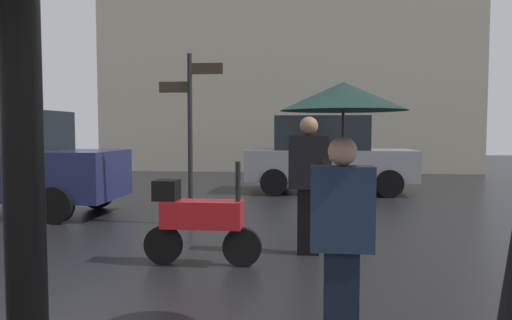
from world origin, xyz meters
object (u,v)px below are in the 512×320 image
parked_car_right (327,154)px  parked_car_left (6,162)px  pedestrian_with_umbrella (343,146)px  pedestrian_with_bag (310,177)px  street_signpost (190,122)px  parked_scooter (198,219)px

parked_car_right → parked_car_left: bearing=24.3°
pedestrian_with_umbrella → pedestrian_with_bag: 2.77m
pedestrian_with_bag → parked_car_left: size_ratio=0.42×
street_signpost → parked_car_right: bearing=62.1°
pedestrian_with_umbrella → parked_car_right: (0.23, 9.00, -0.49)m
pedestrian_with_umbrella → parked_car_left: 7.83m
street_signpost → parked_car_left: bearing=170.2°
parked_car_right → street_signpost: (-2.43, -4.60, 0.75)m
pedestrian_with_bag → parked_scooter: pedestrian_with_bag is taller
parked_scooter → parked_car_left: 5.37m
parked_scooter → parked_car_left: size_ratio=0.34×
parked_car_right → pedestrian_with_umbrella: bearing=80.3°
parked_scooter → parked_car_left: parked_car_left is taller
pedestrian_with_bag → parked_car_left: bearing=-135.7°
pedestrian_with_bag → parked_scooter: size_ratio=1.25×
pedestrian_with_umbrella → parked_scooter: size_ratio=1.37×
parked_car_left → parked_car_right: 7.34m
parked_car_left → parked_car_right: (6.19, 3.95, -0.00)m
parked_car_left → pedestrian_with_bag: bearing=-9.1°
pedestrian_with_bag → parked_car_right: parked_car_right is taller
pedestrian_with_bag → parked_car_left: parked_car_left is taller
parked_car_right → parked_scooter: bearing=67.6°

